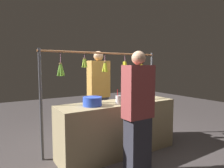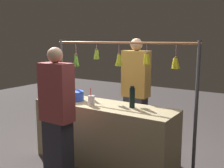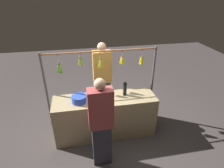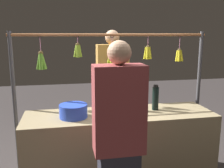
{
  "view_description": "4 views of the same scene",
  "coord_description": "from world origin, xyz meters",
  "px_view_note": "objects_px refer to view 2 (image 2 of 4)",
  "views": [
    {
      "loc": [
        1.76,
        2.58,
        1.42
      ],
      "look_at": [
        0.12,
        0.0,
        1.14
      ],
      "focal_mm": 31.49,
      "sensor_mm": 36.0,
      "label": 1
    },
    {
      "loc": [
        -1.99,
        2.86,
        1.7
      ],
      "look_at": [
        -0.14,
        0.0,
        1.12
      ],
      "focal_mm": 43.25,
      "sensor_mm": 36.0,
      "label": 2
    },
    {
      "loc": [
        0.44,
        3.03,
        2.76
      ],
      "look_at": [
        -0.14,
        0.0,
        1.13
      ],
      "focal_mm": 30.38,
      "sensor_mm": 36.0,
      "label": 3
    },
    {
      "loc": [
        0.56,
        2.43,
        1.64
      ],
      "look_at": [
        0.09,
        0.0,
        1.15
      ],
      "focal_mm": 40.15,
      "sensor_mm": 36.0,
      "label": 4
    }
  ],
  "objects_px": {
    "blue_bucket": "(74,96)",
    "drink_cup": "(91,101)",
    "water_bottle": "(132,97)",
    "vendor_person": "(136,94)",
    "customer_person": "(57,118)"
  },
  "relations": [
    {
      "from": "blue_bucket",
      "to": "customer_person",
      "type": "relative_size",
      "value": 0.17
    },
    {
      "from": "drink_cup",
      "to": "customer_person",
      "type": "xyz_separation_m",
      "value": [
        0.08,
        0.55,
        -0.11
      ]
    },
    {
      "from": "blue_bucket",
      "to": "vendor_person",
      "type": "distance_m",
      "value": 0.99
    },
    {
      "from": "drink_cup",
      "to": "vendor_person",
      "type": "relative_size",
      "value": 0.14
    },
    {
      "from": "drink_cup",
      "to": "vendor_person",
      "type": "xyz_separation_m",
      "value": [
        -0.16,
        -0.92,
        -0.06
      ]
    },
    {
      "from": "blue_bucket",
      "to": "customer_person",
      "type": "height_order",
      "value": "customer_person"
    },
    {
      "from": "water_bottle",
      "to": "vendor_person",
      "type": "bearing_deg",
      "value": -65.29
    },
    {
      "from": "water_bottle",
      "to": "customer_person",
      "type": "height_order",
      "value": "customer_person"
    },
    {
      "from": "blue_bucket",
      "to": "vendor_person",
      "type": "height_order",
      "value": "vendor_person"
    },
    {
      "from": "blue_bucket",
      "to": "drink_cup",
      "type": "bearing_deg",
      "value": 164.95
    },
    {
      "from": "vendor_person",
      "to": "customer_person",
      "type": "xyz_separation_m",
      "value": [
        0.24,
        1.47,
        -0.05
      ]
    },
    {
      "from": "water_bottle",
      "to": "vendor_person",
      "type": "xyz_separation_m",
      "value": [
        0.33,
        -0.73,
        -0.13
      ]
    },
    {
      "from": "water_bottle",
      "to": "drink_cup",
      "type": "relative_size",
      "value": 1.18
    },
    {
      "from": "blue_bucket",
      "to": "drink_cup",
      "type": "xyz_separation_m",
      "value": [
        -0.39,
        0.1,
        0.0
      ]
    },
    {
      "from": "vendor_person",
      "to": "drink_cup",
      "type": "bearing_deg",
      "value": 80.11
    }
  ]
}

